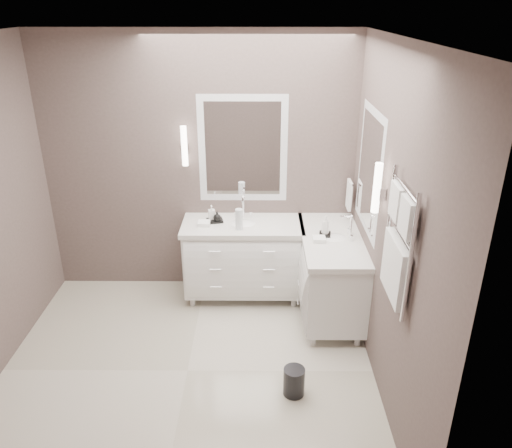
{
  "coord_description": "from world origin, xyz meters",
  "views": [
    {
      "loc": [
        0.61,
        -3.41,
        2.92
      ],
      "look_at": [
        0.59,
        0.7,
        1.08
      ],
      "focal_mm": 35.0,
      "sensor_mm": 36.0,
      "label": 1
    }
  ],
  "objects_px": {
    "vanity_back": "(243,255)",
    "waste_bin": "(294,381)",
    "towel_ladder": "(397,249)",
    "vanity_right": "(331,271)"
  },
  "relations": [
    {
      "from": "vanity_back",
      "to": "waste_bin",
      "type": "distance_m",
      "value": 1.6
    },
    {
      "from": "towel_ladder",
      "to": "waste_bin",
      "type": "relative_size",
      "value": 3.71
    },
    {
      "from": "vanity_back",
      "to": "towel_ladder",
      "type": "distance_m",
      "value": 2.16
    },
    {
      "from": "vanity_back",
      "to": "waste_bin",
      "type": "bearing_deg",
      "value": -73.19
    },
    {
      "from": "waste_bin",
      "to": "towel_ladder",
      "type": "bearing_deg",
      "value": -11.73
    },
    {
      "from": "towel_ladder",
      "to": "vanity_right",
      "type": "bearing_deg",
      "value": 99.84
    },
    {
      "from": "vanity_back",
      "to": "waste_bin",
      "type": "xyz_separation_m",
      "value": [
        0.45,
        -1.49,
        -0.36
      ]
    },
    {
      "from": "vanity_right",
      "to": "waste_bin",
      "type": "height_order",
      "value": "vanity_right"
    },
    {
      "from": "vanity_back",
      "to": "towel_ladder",
      "type": "bearing_deg",
      "value": -55.9
    },
    {
      "from": "waste_bin",
      "to": "vanity_back",
      "type": "bearing_deg",
      "value": 106.81
    }
  ]
}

